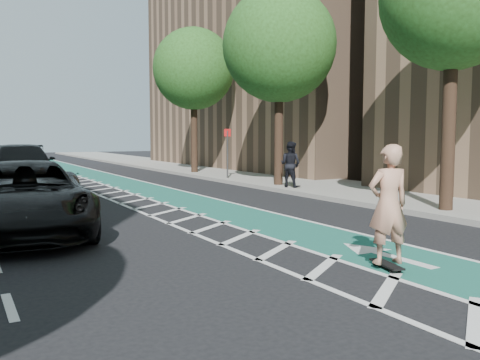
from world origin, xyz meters
TOP-DOWN VIEW (x-y plane):
  - ground at (0.00, 0.00)m, footprint 120.00×120.00m
  - bike_lane at (3.00, 10.00)m, footprint 2.00×90.00m
  - buffer_strip at (1.50, 10.00)m, footprint 1.40×90.00m
  - sidewalk_right at (9.50, 10.00)m, footprint 5.00×90.00m
  - curb_right at (7.05, 10.00)m, footprint 0.12×90.00m
  - building_right_far at (17.50, 20.00)m, footprint 14.00×22.00m
  - tree_r_c at (7.90, 8.00)m, footprint 4.20×4.20m
  - tree_r_d at (7.90, 16.00)m, footprint 4.20×4.20m
  - sign_post at (7.60, 12.00)m, footprint 0.35×0.08m
  - skateboard at (2.30, -3.41)m, footprint 0.39×0.77m
  - skateboarder at (2.30, -3.41)m, footprint 0.80×0.62m
  - suv_near at (-2.40, 2.65)m, footprint 3.30×6.04m
  - suv_far at (-1.35, 13.09)m, footprint 2.96×6.38m
  - pedestrian at (7.70, 6.97)m, footprint 0.98×1.07m
  - barrel_b at (-1.80, 12.16)m, footprint 0.58×0.58m

SIDE VIEW (x-z plane):
  - ground at x=0.00m, z-range 0.00..0.00m
  - buffer_strip at x=1.50m, z-range 0.00..0.01m
  - bike_lane at x=3.00m, z-range 0.00..0.01m
  - sidewalk_right at x=9.50m, z-range 0.00..0.15m
  - curb_right at x=7.05m, z-range 0.00..0.16m
  - skateboard at x=2.30m, z-range 0.03..0.13m
  - barrel_b at x=-1.80m, z-range -0.02..0.78m
  - suv_near at x=-2.40m, z-range 0.00..1.61m
  - suv_far at x=-1.35m, z-range 0.00..1.80m
  - pedestrian at x=7.70m, z-range 0.15..1.94m
  - skateboarder at x=2.30m, z-range 0.10..2.03m
  - sign_post at x=7.60m, z-range 0.11..2.59m
  - tree_r_c at x=7.90m, z-range 1.82..9.72m
  - tree_r_d at x=7.90m, z-range 1.82..9.72m
  - building_right_far at x=17.50m, z-range 0.00..19.00m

